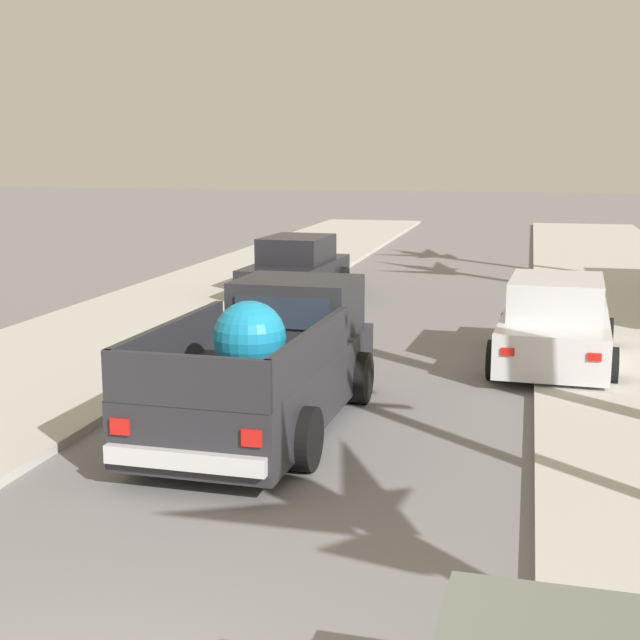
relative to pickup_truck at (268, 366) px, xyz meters
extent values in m
cube|color=beige|center=(-4.57, 5.07, -0.75)|extent=(4.77, 60.00, 0.12)
cube|color=silver|center=(-3.59, 5.07, -0.76)|extent=(0.16, 60.00, 0.10)
cube|color=silver|center=(4.92, 5.07, -0.76)|extent=(0.16, 60.00, 0.10)
cube|color=#28282D|center=(-0.02, -0.18, -0.21)|extent=(2.08, 5.16, 0.80)
cube|color=#28282D|center=(0.04, 1.42, 0.59)|extent=(1.77, 1.55, 0.80)
cube|color=#283342|center=(0.01, 0.66, 0.61)|extent=(1.38, 0.10, 0.44)
cube|color=#283342|center=(0.06, 2.18, 0.61)|extent=(1.46, 0.11, 0.48)
cube|color=#28282D|center=(-0.95, -1.01, 0.47)|extent=(0.21, 3.30, 0.56)
cube|color=#28282D|center=(0.87, -1.07, 0.47)|extent=(0.21, 3.30, 0.56)
cube|color=#28282D|center=(-0.10, -2.69, 0.47)|extent=(1.88, 0.16, 0.56)
cube|color=silver|center=(-0.10, -2.78, -0.37)|extent=(1.83, 0.18, 0.20)
cylinder|color=black|center=(-0.94, 1.38, -0.43)|extent=(0.28, 0.77, 0.76)
cylinder|color=black|center=(1.01, 1.32, -0.43)|extent=(0.28, 0.77, 0.76)
cylinder|color=black|center=(-1.04, -1.55, -0.43)|extent=(0.28, 0.77, 0.76)
cylinder|color=black|center=(0.92, -1.61, -0.43)|extent=(0.28, 0.77, 0.76)
cube|color=red|center=(-0.85, -2.72, -0.07)|extent=(0.22, 0.05, 0.18)
cube|color=red|center=(0.65, -2.77, -0.07)|extent=(0.22, 0.05, 0.18)
sphere|color=#198CBF|center=(0.12, -1.13, 0.63)|extent=(0.88, 0.88, 0.88)
cube|color=black|center=(-2.39, 10.51, -0.27)|extent=(1.97, 4.28, 0.72)
cube|color=black|center=(-2.39, 10.61, 0.41)|extent=(1.62, 2.17, 0.64)
cube|color=#283342|center=(-2.44, 9.64, 0.39)|extent=(1.37, 0.15, 0.52)
cube|color=#283342|center=(-2.34, 11.58, 0.39)|extent=(1.34, 0.15, 0.50)
cylinder|color=black|center=(-1.56, 9.17, -0.49)|extent=(0.25, 0.65, 0.64)
cylinder|color=black|center=(-3.36, 9.26, -0.49)|extent=(0.25, 0.65, 0.64)
cylinder|color=black|center=(-1.43, 11.77, -0.49)|extent=(0.25, 0.65, 0.64)
cylinder|color=black|center=(-3.23, 11.86, -0.49)|extent=(0.25, 0.65, 0.64)
cube|color=red|center=(-1.66, 12.59, -0.17)|extent=(0.20, 0.05, 0.12)
cube|color=white|center=(-1.88, 8.38, -0.20)|extent=(0.20, 0.05, 0.10)
cube|color=red|center=(-2.92, 12.65, -0.17)|extent=(0.20, 0.05, 0.12)
cube|color=white|center=(-3.11, 8.44, -0.20)|extent=(0.20, 0.05, 0.10)
cube|color=silver|center=(3.84, 4.44, -0.27)|extent=(1.97, 4.28, 0.72)
cube|color=silver|center=(3.84, 4.34, 0.41)|extent=(1.63, 2.18, 0.64)
cube|color=#283342|center=(3.89, 5.31, 0.39)|extent=(1.37, 0.15, 0.52)
cube|color=#283342|center=(3.79, 3.37, 0.39)|extent=(1.34, 0.15, 0.50)
cylinder|color=black|center=(3.01, 5.79, -0.49)|extent=(0.25, 0.65, 0.64)
cylinder|color=black|center=(4.81, 5.69, -0.49)|extent=(0.25, 0.65, 0.64)
cylinder|color=black|center=(2.87, 3.19, -0.49)|extent=(0.25, 0.65, 0.64)
cylinder|color=black|center=(4.68, 3.09, -0.49)|extent=(0.25, 0.65, 0.64)
cube|color=red|center=(3.10, 2.37, -0.17)|extent=(0.20, 0.05, 0.12)
cube|color=white|center=(3.34, 6.58, -0.20)|extent=(0.20, 0.05, 0.10)
cube|color=red|center=(4.37, 2.30, -0.17)|extent=(0.20, 0.05, 0.12)
cube|color=white|center=(4.57, 6.52, -0.20)|extent=(0.20, 0.05, 0.10)
cube|color=red|center=(3.20, -5.92, -0.17)|extent=(0.20, 0.05, 0.12)
camera|label=1|loc=(3.34, -11.12, 2.83)|focal=49.86mm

